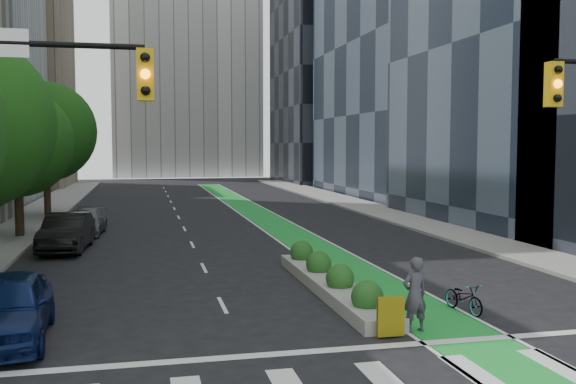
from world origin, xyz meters
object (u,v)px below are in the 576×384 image
parked_car_left_near (7,308)px  bicycle (464,297)px  cyclist (415,295)px  parked_car_left_far (86,222)px  median_planter (331,280)px  parked_car_left_mid (67,232)px

parked_car_left_near → bicycle: bearing=-2.9°
bicycle → cyclist: 2.73m
parked_car_left_far → cyclist: bearing=-61.1°
bicycle → parked_car_left_far: 22.67m
bicycle → parked_car_left_far: size_ratio=0.36×
parked_car_left_near → parked_car_left_far: (0.26, 19.26, -0.17)m
parked_car_left_far → parked_car_left_near: bearing=-87.2°
median_planter → cyclist: 5.00m
median_planter → parked_car_left_near: parked_car_left_near is taller
bicycle → parked_car_left_near: parked_car_left_near is taller
parked_car_left_mid → parked_car_left_near: bearing=-85.3°
bicycle → cyclist: (-2.20, -1.51, 0.55)m
parked_car_left_near → parked_car_left_far: 19.26m
median_planter → parked_car_left_mid: (-9.40, 10.47, 0.48)m
median_planter → parked_car_left_mid: size_ratio=1.99×
bicycle → parked_car_left_mid: (-12.40, 13.85, 0.41)m
cyclist → parked_car_left_far: cyclist is taller
parked_car_left_mid → median_planter: bearing=-43.8°
median_planter → bicycle: bearing=-48.4°
median_planter → cyclist: (0.80, -4.89, 0.61)m
cyclist → parked_car_left_near: 10.19m
bicycle → parked_car_left_near: size_ratio=0.34×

